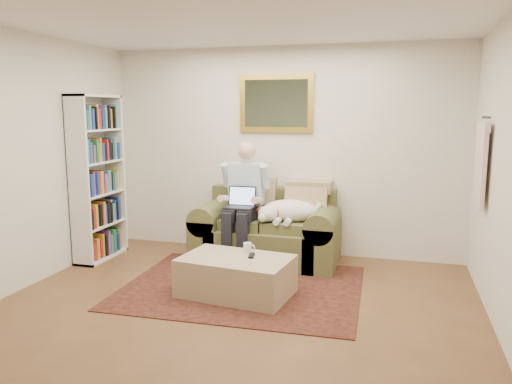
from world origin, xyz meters
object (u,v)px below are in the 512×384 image
at_px(seated_man, 242,204).
at_px(ottoman, 236,276).
at_px(coffee_mug, 247,248).
at_px(sleeping_dog, 290,211).
at_px(laptop, 241,202).
at_px(bookshelf, 98,178).
at_px(sofa, 267,237).

height_order(seated_man, ottoman, seated_man).
distance_m(seated_man, coffee_mug, 0.94).
relative_size(ottoman, coffee_mug, 10.63).
bearing_deg(sleeping_dog, laptop, -166.36).
xyz_separation_m(ottoman, bookshelf, (-2.02, 0.76, 0.81)).
relative_size(coffee_mug, bookshelf, 0.05).
bearing_deg(laptop, sofa, 41.02).
bearing_deg(laptop, coffee_mug, -67.75).
relative_size(sofa, ottoman, 1.62).
relative_size(seated_man, laptop, 4.33).
relative_size(sofa, sleeping_dog, 2.43).
bearing_deg(coffee_mug, bookshelf, 164.91).
xyz_separation_m(ottoman, coffee_mug, (0.06, 0.20, 0.24)).
xyz_separation_m(seated_man, coffee_mug, (0.31, -0.83, -0.29)).
height_order(ottoman, bookshelf, bookshelf).
distance_m(seated_man, laptop, 0.08).
bearing_deg(ottoman, sleeping_dog, 74.41).
height_order(seated_man, bookshelf, bookshelf).
distance_m(sleeping_dog, bookshelf, 2.38).
bearing_deg(sleeping_dog, seated_man, -172.87).
relative_size(seated_man, bookshelf, 0.72).
relative_size(sofa, seated_man, 1.19).
bearing_deg(sofa, sleeping_dog, -15.74).
distance_m(ottoman, bookshelf, 2.30).
xyz_separation_m(sofa, laptop, (-0.26, -0.22, 0.46)).
xyz_separation_m(seated_man, ottoman, (0.26, -1.03, -0.53)).
height_order(sleeping_dog, bookshelf, bookshelf).
xyz_separation_m(sofa, bookshelf, (-2.02, -0.43, 0.70)).
bearing_deg(coffee_mug, ottoman, -105.77).
bearing_deg(laptop, ottoman, -75.11).
distance_m(seated_man, sleeping_dog, 0.57).
bearing_deg(seated_man, sleeping_dog, 7.13).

